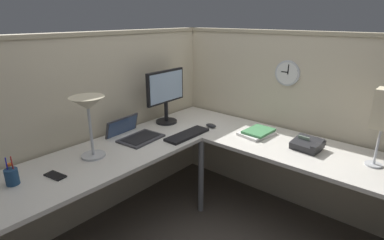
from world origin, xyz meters
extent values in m
plane|color=#4C443D|center=(0.00, 0.00, 0.00)|extent=(6.80, 6.80, 0.00)
cube|color=beige|center=(-0.36, 0.87, 0.78)|extent=(2.57, 0.10, 1.55)
cube|color=tan|center=(-0.36, 0.87, 1.56)|extent=(2.57, 0.12, 0.03)
cube|color=beige|center=(0.87, -0.27, 0.78)|extent=(0.10, 2.37, 1.55)
cube|color=tan|center=(0.87, -0.27, 1.56)|extent=(0.12, 2.37, 0.03)
cube|color=beige|center=(-0.38, 0.47, 0.71)|extent=(2.35, 0.66, 0.03)
cube|color=beige|center=(0.47, -0.60, 0.71)|extent=(0.66, 1.49, 0.03)
cylinder|color=slate|center=(0.16, 0.16, 0.35)|extent=(0.05, 0.05, 0.70)
cylinder|color=black|center=(0.22, 0.64, 0.74)|extent=(0.20, 0.20, 0.02)
cylinder|color=black|center=(0.22, 0.64, 0.84)|extent=(0.04, 0.04, 0.20)
cube|color=black|center=(0.22, 0.64, 1.08)|extent=(0.46, 0.05, 0.30)
cube|color=#99B2D1|center=(0.22, 0.62, 1.08)|extent=(0.42, 0.02, 0.26)
cube|color=#38383D|center=(-0.21, 0.50, 0.74)|extent=(0.36, 0.27, 0.02)
cube|color=black|center=(-0.21, 0.50, 0.75)|extent=(0.30, 0.20, 0.00)
cube|color=#38383D|center=(-0.23, 0.72, 0.77)|extent=(0.34, 0.10, 0.22)
cube|color=#384C72|center=(-0.23, 0.72, 0.77)|extent=(0.31, 0.08, 0.18)
cube|color=black|center=(0.09, 0.26, 0.74)|extent=(0.43, 0.14, 0.02)
ellipsoid|color=#232326|center=(0.39, 0.23, 0.75)|extent=(0.06, 0.10, 0.03)
cylinder|color=#B7BABF|center=(-0.65, 0.51, 0.74)|extent=(0.17, 0.17, 0.02)
cylinder|color=#B7BABF|center=(-0.65, 0.51, 0.93)|extent=(0.02, 0.02, 0.38)
cone|color=#B2A88C|center=(-0.65, 0.51, 1.13)|extent=(0.24, 0.24, 0.09)
cylinder|color=navy|center=(-1.18, 0.54, 0.78)|extent=(0.08, 0.08, 0.10)
cylinder|color=#1E1EB2|center=(-1.19, 0.55, 0.84)|extent=(0.01, 0.02, 0.13)
cylinder|color=#B21E1E|center=(-1.16, 0.54, 0.84)|extent=(0.01, 0.01, 0.13)
cylinder|color=#D8591E|center=(-1.17, 0.56, 0.85)|extent=(0.03, 0.03, 0.01)
cube|color=black|center=(-0.97, 0.44, 0.73)|extent=(0.09, 0.15, 0.01)
cube|color=#232326|center=(0.48, -0.61, 0.77)|extent=(0.21, 0.21, 0.10)
cube|color=#8CA58C|center=(0.48, -0.58, 0.80)|extent=(0.02, 0.09, 0.04)
cube|color=#232326|center=(0.47, -0.70, 0.79)|extent=(0.19, 0.06, 0.04)
cube|color=silver|center=(0.49, -0.18, 0.74)|extent=(0.31, 0.26, 0.02)
cube|color=#3F7F4C|center=(0.51, -0.19, 0.76)|extent=(0.27, 0.20, 0.02)
cylinder|color=#B7BABF|center=(0.51, -1.06, 0.74)|extent=(0.11, 0.11, 0.01)
cylinder|color=#B7BABF|center=(0.51, -1.06, 0.87)|extent=(0.02, 0.02, 0.27)
cylinder|color=#B7BABF|center=(0.82, -0.26, 1.23)|extent=(0.03, 0.22, 0.22)
cylinder|color=white|center=(0.80, -0.26, 1.23)|extent=(0.00, 0.19, 0.19)
cube|color=black|center=(0.80, -0.24, 1.24)|extent=(0.00, 0.06, 0.01)
cube|color=black|center=(0.80, -0.27, 1.26)|extent=(0.00, 0.01, 0.08)
camera|label=1|loc=(-1.70, -1.32, 1.69)|focal=28.30mm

